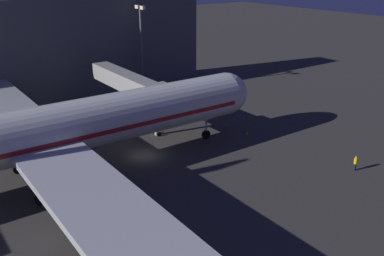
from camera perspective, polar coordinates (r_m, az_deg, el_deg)
The scene contains 7 objects.
ground_plane at distance 54.54m, azimuth -6.27°, elevation -3.64°, with size 320.00×320.00×0.00m, color #383533.
airliner_at_gate at distance 47.93m, azimuth -20.24°, elevation -1.02°, with size 58.07×58.92×19.51m.
jet_bridge at distance 63.95m, azimuth -7.66°, elevation 5.62°, with size 20.58×3.40×7.38m.
apron_floodlight_mast at distance 79.96m, azimuth -6.69°, elevation 11.20°, with size 2.90×0.50×15.54m.
ground_crew_by_belt_loader at distance 53.55m, azimuth 20.77°, elevation -4.27°, with size 0.40×0.40×1.84m.
traffic_cone_nose_port at distance 61.04m, azimuth 7.22°, elevation -0.64°, with size 0.36×0.36×0.55m, color orange.
traffic_cone_nose_starboard at distance 64.10m, azimuth 4.58°, elevation 0.54°, with size 0.36×0.36×0.55m, color orange.
Camera 1 is at (-43.53, 23.76, 22.70)m, focal length 40.42 mm.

